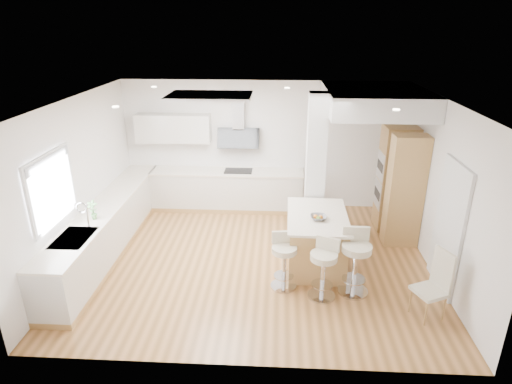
# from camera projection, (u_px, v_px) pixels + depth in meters

# --- Properties ---
(ground) EXTENTS (6.00, 6.00, 0.00)m
(ground) POSITION_uv_depth(u_px,v_px,m) (256.00, 260.00, 7.57)
(ground) COLOR #AD7640
(ground) RESTS_ON ground
(ceiling) EXTENTS (6.00, 5.00, 0.02)m
(ceiling) POSITION_uv_depth(u_px,v_px,m) (256.00, 260.00, 7.57)
(ceiling) COLOR silver
(ceiling) RESTS_ON ground
(wall_back) EXTENTS (6.00, 0.04, 2.80)m
(wall_back) POSITION_uv_depth(u_px,v_px,m) (262.00, 145.00, 9.37)
(wall_back) COLOR silver
(wall_back) RESTS_ON ground
(wall_left) EXTENTS (0.04, 5.00, 2.80)m
(wall_left) POSITION_uv_depth(u_px,v_px,m) (78.00, 183.00, 7.20)
(wall_left) COLOR silver
(wall_left) RESTS_ON ground
(wall_right) EXTENTS (0.04, 5.00, 2.80)m
(wall_right) POSITION_uv_depth(u_px,v_px,m) (441.00, 190.00, 6.89)
(wall_right) COLOR silver
(wall_right) RESTS_ON ground
(skylight) EXTENTS (4.10, 2.10, 0.06)m
(skylight) POSITION_uv_depth(u_px,v_px,m) (210.00, 96.00, 7.14)
(skylight) COLOR silver
(skylight) RESTS_ON ground
(window_left) EXTENTS (0.06, 1.28, 1.07)m
(window_left) POSITION_uv_depth(u_px,v_px,m) (51.00, 186.00, 6.26)
(window_left) COLOR white
(window_left) RESTS_ON ground
(doorway_right) EXTENTS (0.05, 1.00, 2.10)m
(doorway_right) POSITION_uv_depth(u_px,v_px,m) (449.00, 229.00, 6.49)
(doorway_right) COLOR #4B433B
(doorway_right) RESTS_ON ground
(counter_left) EXTENTS (0.63, 4.50, 1.35)m
(counter_left) POSITION_uv_depth(u_px,v_px,m) (108.00, 227.00, 7.75)
(counter_left) COLOR tan
(counter_left) RESTS_ON ground
(counter_back) EXTENTS (3.62, 0.63, 2.50)m
(counter_back) POSITION_uv_depth(u_px,v_px,m) (220.00, 179.00, 9.42)
(counter_back) COLOR tan
(counter_back) RESTS_ON ground
(pillar) EXTENTS (0.35, 0.35, 2.80)m
(pillar) POSITION_uv_depth(u_px,v_px,m) (315.00, 169.00, 7.87)
(pillar) COLOR silver
(pillar) RESTS_ON ground
(soffit) EXTENTS (1.78, 2.20, 0.40)m
(soffit) POSITION_uv_depth(u_px,v_px,m) (375.00, 100.00, 7.79)
(soffit) COLOR silver
(soffit) RESTS_ON ground
(oven_column) EXTENTS (0.63, 1.21, 2.10)m
(oven_column) POSITION_uv_depth(u_px,v_px,m) (399.00, 183.00, 8.18)
(oven_column) COLOR tan
(oven_column) RESTS_ON ground
(peninsula) EXTENTS (1.02, 1.53, 0.99)m
(peninsula) POSITION_uv_depth(u_px,v_px,m) (316.00, 239.00, 7.31)
(peninsula) COLOR tan
(peninsula) RESTS_ON ground
(bar_stool_a) EXTENTS (0.47, 0.47, 0.91)m
(bar_stool_a) POSITION_uv_depth(u_px,v_px,m) (284.00, 258.00, 6.64)
(bar_stool_a) COLOR silver
(bar_stool_a) RESTS_ON ground
(bar_stool_b) EXTENTS (0.57, 0.57, 0.95)m
(bar_stool_b) POSITION_uv_depth(u_px,v_px,m) (324.00, 266.00, 6.40)
(bar_stool_b) COLOR silver
(bar_stool_b) RESTS_ON ground
(bar_stool_c) EXTENTS (0.47, 0.47, 1.05)m
(bar_stool_c) POSITION_uv_depth(u_px,v_px,m) (355.00, 258.00, 6.49)
(bar_stool_c) COLOR silver
(bar_stool_c) RESTS_ON ground
(dining_chair) EXTENTS (0.53, 0.53, 1.03)m
(dining_chair) POSITION_uv_depth(u_px,v_px,m) (436.00, 282.00, 5.97)
(dining_chair) COLOR beige
(dining_chair) RESTS_ON ground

